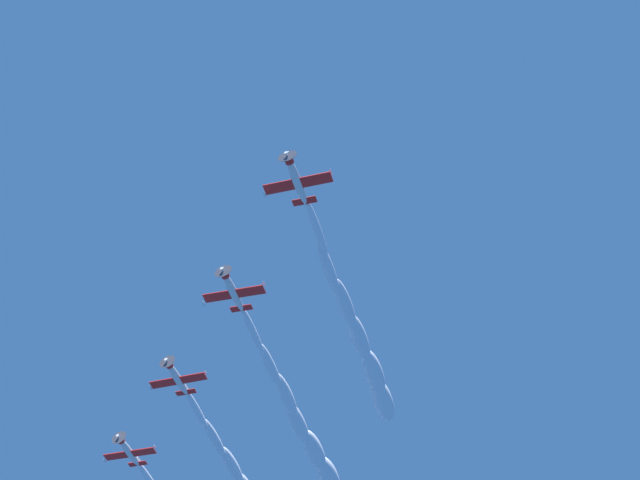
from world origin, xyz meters
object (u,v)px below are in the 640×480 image
at_px(airplane_lead, 296,180).
at_px(airplane_left_wingman, 233,291).
at_px(airplane_right_wingman, 177,378).
at_px(airplane_slot_tail, 129,451).

xyz_separation_m(airplane_lead, airplane_left_wingman, (-0.03, -17.26, -1.20)).
relative_size(airplane_right_wingman, airplane_slot_tail, 1.00).
xyz_separation_m(airplane_right_wingman, airplane_slot_tail, (0.61, -17.20, -0.28)).
distance_m(airplane_right_wingman, airplane_slot_tail, 17.21).
bearing_deg(airplane_left_wingman, airplane_slot_tail, -88.39).
xyz_separation_m(airplane_left_wingman, airplane_right_wingman, (0.36, -17.46, 0.07)).
height_order(airplane_right_wingman, airplane_slot_tail, airplane_right_wingman).
bearing_deg(airplane_lead, airplane_left_wingman, -90.08).
bearing_deg(airplane_lead, airplane_right_wingman, -89.44).
distance_m(airplane_lead, airplane_right_wingman, 34.74).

